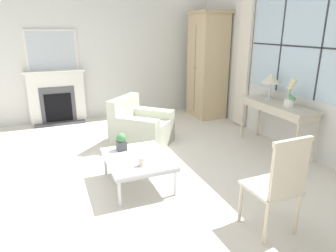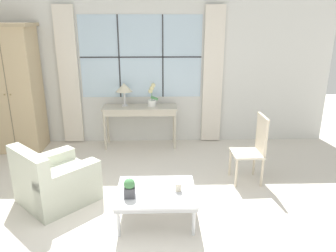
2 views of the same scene
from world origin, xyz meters
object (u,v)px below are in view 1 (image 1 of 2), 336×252
(potted_orchid, at_px, (290,96))
(potted_plant_small, at_px, (121,142))
(armchair_upholstered, at_px, (141,129))
(coffee_table, at_px, (138,160))
(console_table, at_px, (277,109))
(pillar_candle, at_px, (142,162))
(fireplace, at_px, (57,93))
(table_lamp, at_px, (271,79))
(armoire, at_px, (207,65))
(side_chair_wooden, at_px, (279,181))

(potted_orchid, distance_m, potted_plant_small, 2.61)
(armchair_upholstered, bearing_deg, coffee_table, -18.34)
(console_table, bearing_deg, pillar_candle, -76.73)
(potted_orchid, bearing_deg, armchair_upholstered, -122.31)
(fireplace, bearing_deg, table_lamp, 51.68)
(table_lamp, relative_size, potted_plant_small, 1.87)
(coffee_table, bearing_deg, table_lamp, 103.60)
(potted_orchid, height_order, pillar_candle, potted_orchid)
(fireplace, height_order, pillar_candle, fireplace)
(armoire, bearing_deg, armchair_upholstered, -57.99)
(table_lamp, distance_m, coffee_table, 2.67)
(potted_plant_small, bearing_deg, pillar_candle, 10.72)
(armoire, relative_size, armchair_upholstered, 1.90)
(console_table, distance_m, potted_plant_small, 2.56)
(armoire, distance_m, table_lamp, 1.95)
(armoire, bearing_deg, coffee_table, -42.87)
(armoire, distance_m, potted_plant_small, 3.41)
(armoire, bearing_deg, table_lamp, 3.56)
(fireplace, distance_m, coffee_table, 3.31)
(side_chair_wooden, distance_m, coffee_table, 1.74)
(console_table, relative_size, pillar_candle, 11.55)
(fireplace, relative_size, armoire, 0.84)
(side_chair_wooden, relative_size, coffee_table, 1.08)
(fireplace, relative_size, table_lamp, 4.41)
(table_lamp, bearing_deg, side_chair_wooden, -36.95)
(potted_orchid, bearing_deg, console_table, -177.94)
(console_table, height_order, pillar_candle, console_table)
(armoire, distance_m, pillar_candle, 3.75)
(armoire, xyz_separation_m, potted_orchid, (2.45, 0.08, -0.19))
(coffee_table, bearing_deg, pillar_candle, -5.10)
(table_lamp, xyz_separation_m, potted_orchid, (0.51, -0.04, -0.17))
(armoire, distance_m, potted_orchid, 2.46)
(coffee_table, distance_m, potted_plant_small, 0.37)
(potted_plant_small, bearing_deg, fireplace, -166.87)
(coffee_table, bearing_deg, fireplace, -165.86)
(fireplace, height_order, potted_plant_small, fireplace)
(side_chair_wooden, height_order, coffee_table, side_chair_wooden)
(armoire, height_order, armchair_upholstered, armoire)
(coffee_table, bearing_deg, console_table, 97.39)
(pillar_candle, bearing_deg, potted_plant_small, -169.28)
(side_chair_wooden, distance_m, pillar_candle, 1.53)
(side_chair_wooden, height_order, pillar_candle, side_chair_wooden)
(armchair_upholstered, bearing_deg, potted_plant_small, -28.96)
(fireplace, height_order, side_chair_wooden, fireplace)
(armchair_upholstered, bearing_deg, pillar_candle, -16.28)
(fireplace, distance_m, potted_orchid, 4.50)
(console_table, height_order, potted_plant_small, console_table)
(fireplace, bearing_deg, pillar_candle, 12.74)
(armoire, bearing_deg, fireplace, -101.68)
(potted_orchid, distance_m, coffee_table, 2.51)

